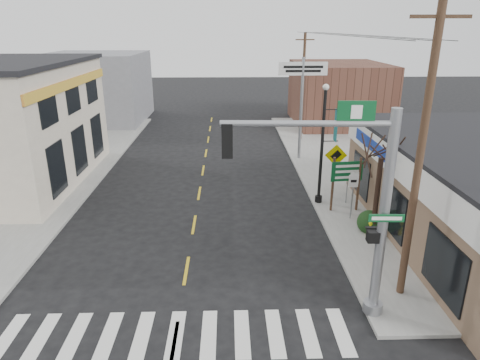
{
  "coord_description": "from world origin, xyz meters",
  "views": [
    {
      "loc": [
        1.64,
        -10.16,
        8.72
      ],
      "look_at": [
        2.11,
        6.31,
        2.8
      ],
      "focal_mm": 32.0,
      "sensor_mm": 36.0,
      "label": 1
    }
  ],
  "objects_px": {
    "fire_hydrant": "(370,228)",
    "utility_pole_near": "(420,156)",
    "utility_pole_far": "(303,86)",
    "traffic_signal_pole": "(359,196)",
    "lamp_post": "(324,136)",
    "bare_tree": "(383,143)",
    "guide_sign": "(346,177)",
    "dance_center_sign": "(302,83)"
  },
  "relations": [
    {
      "from": "fire_hydrant",
      "to": "utility_pole_near",
      "type": "height_order",
      "value": "utility_pole_near"
    },
    {
      "from": "utility_pole_near",
      "to": "utility_pole_far",
      "type": "height_order",
      "value": "utility_pole_near"
    },
    {
      "from": "traffic_signal_pole",
      "to": "lamp_post",
      "type": "height_order",
      "value": "traffic_signal_pole"
    },
    {
      "from": "bare_tree",
      "to": "utility_pole_far",
      "type": "relative_size",
      "value": 0.64
    },
    {
      "from": "traffic_signal_pole",
      "to": "bare_tree",
      "type": "height_order",
      "value": "traffic_signal_pole"
    },
    {
      "from": "guide_sign",
      "to": "utility_pole_far",
      "type": "height_order",
      "value": "utility_pole_far"
    },
    {
      "from": "bare_tree",
      "to": "utility_pole_far",
      "type": "distance_m",
      "value": 17.02
    },
    {
      "from": "guide_sign",
      "to": "fire_hydrant",
      "type": "xyz_separation_m",
      "value": [
        0.44,
        -2.67,
        -1.42
      ]
    },
    {
      "from": "lamp_post",
      "to": "bare_tree",
      "type": "relative_size",
      "value": 1.15
    },
    {
      "from": "traffic_signal_pole",
      "to": "bare_tree",
      "type": "relative_size",
      "value": 1.28
    },
    {
      "from": "bare_tree",
      "to": "utility_pole_far",
      "type": "height_order",
      "value": "utility_pole_far"
    },
    {
      "from": "utility_pole_far",
      "to": "dance_center_sign",
      "type": "bearing_deg",
      "value": -98.83
    },
    {
      "from": "traffic_signal_pole",
      "to": "utility_pole_near",
      "type": "relative_size",
      "value": 0.71
    },
    {
      "from": "dance_center_sign",
      "to": "utility_pole_far",
      "type": "xyz_separation_m",
      "value": [
        0.96,
        5.33,
        -0.88
      ]
    },
    {
      "from": "guide_sign",
      "to": "bare_tree",
      "type": "bearing_deg",
      "value": -83.87
    },
    {
      "from": "traffic_signal_pole",
      "to": "utility_pole_far",
      "type": "xyz_separation_m",
      "value": [
        2.1,
        22.32,
        0.21
      ]
    },
    {
      "from": "traffic_signal_pole",
      "to": "guide_sign",
      "type": "xyz_separation_m",
      "value": [
        1.93,
        7.96,
        -2.22
      ]
    },
    {
      "from": "utility_pole_near",
      "to": "fire_hydrant",
      "type": "bearing_deg",
      "value": 91.12
    },
    {
      "from": "bare_tree",
      "to": "utility_pole_near",
      "type": "distance_m",
      "value": 4.36
    },
    {
      "from": "dance_center_sign",
      "to": "bare_tree",
      "type": "height_order",
      "value": "dance_center_sign"
    },
    {
      "from": "lamp_post",
      "to": "dance_center_sign",
      "type": "xyz_separation_m",
      "value": [
        0.18,
        7.91,
        1.59
      ]
    },
    {
      "from": "lamp_post",
      "to": "fire_hydrant",
      "type": "bearing_deg",
      "value": -78.4
    },
    {
      "from": "traffic_signal_pole",
      "to": "bare_tree",
      "type": "xyz_separation_m",
      "value": [
        2.52,
        5.31,
        0.13
      ]
    },
    {
      "from": "guide_sign",
      "to": "lamp_post",
      "type": "distance_m",
      "value": 2.28
    },
    {
      "from": "fire_hydrant",
      "to": "bare_tree",
      "type": "height_order",
      "value": "bare_tree"
    },
    {
      "from": "dance_center_sign",
      "to": "utility_pole_far",
      "type": "bearing_deg",
      "value": 78.99
    },
    {
      "from": "traffic_signal_pole",
      "to": "guide_sign",
      "type": "height_order",
      "value": "traffic_signal_pole"
    },
    {
      "from": "fire_hydrant",
      "to": "utility_pole_far",
      "type": "bearing_deg",
      "value": 90.92
    },
    {
      "from": "bare_tree",
      "to": "dance_center_sign",
      "type": "bearing_deg",
      "value": 96.77
    },
    {
      "from": "traffic_signal_pole",
      "to": "lamp_post",
      "type": "xyz_separation_m",
      "value": [
        0.96,
        9.08,
        -0.5
      ]
    },
    {
      "from": "guide_sign",
      "to": "utility_pole_far",
      "type": "distance_m",
      "value": 14.57
    },
    {
      "from": "fire_hydrant",
      "to": "bare_tree",
      "type": "xyz_separation_m",
      "value": [
        0.15,
        0.02,
        3.78
      ]
    },
    {
      "from": "traffic_signal_pole",
      "to": "lamp_post",
      "type": "relative_size",
      "value": 1.11
    },
    {
      "from": "lamp_post",
      "to": "bare_tree",
      "type": "distance_m",
      "value": 4.13
    },
    {
      "from": "guide_sign",
      "to": "traffic_signal_pole",
      "type": "bearing_deg",
      "value": -110.1
    },
    {
      "from": "lamp_post",
      "to": "utility_pole_near",
      "type": "bearing_deg",
      "value": -90.74
    },
    {
      "from": "lamp_post",
      "to": "utility_pole_far",
      "type": "height_order",
      "value": "utility_pole_far"
    },
    {
      "from": "fire_hydrant",
      "to": "dance_center_sign",
      "type": "relative_size",
      "value": 0.1
    },
    {
      "from": "fire_hydrant",
      "to": "utility_pole_far",
      "type": "distance_m",
      "value": 17.47
    },
    {
      "from": "traffic_signal_pole",
      "to": "dance_center_sign",
      "type": "xyz_separation_m",
      "value": [
        1.14,
        17.0,
        1.09
      ]
    },
    {
      "from": "utility_pole_near",
      "to": "guide_sign",
      "type": "bearing_deg",
      "value": 96.19
    },
    {
      "from": "guide_sign",
      "to": "utility_pole_near",
      "type": "relative_size",
      "value": 0.29
    }
  ]
}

